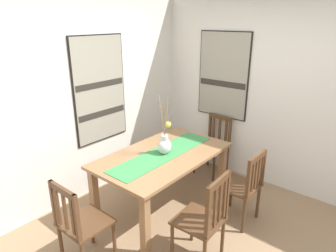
# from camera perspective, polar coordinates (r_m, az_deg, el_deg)

# --- Properties ---
(wall_back) EXTENTS (6.40, 0.12, 2.70)m
(wall_back) POSITION_cam_1_polar(r_m,az_deg,el_deg) (3.93, -16.85, 5.46)
(wall_back) COLOR silver
(wall_back) RESTS_ON ground_plane
(wall_side) EXTENTS (0.12, 6.40, 2.70)m
(wall_side) POSITION_cam_1_polar(r_m,az_deg,el_deg) (4.26, 20.50, 6.14)
(wall_side) COLOR silver
(wall_side) RESTS_ON ground_plane
(dining_table) EXTENTS (1.64, 0.96, 0.75)m
(dining_table) POSITION_cam_1_polar(r_m,az_deg,el_deg) (3.62, -0.93, -6.89)
(dining_table) COLOR #8E6642
(dining_table) RESTS_ON ground_plane
(table_runner) EXTENTS (1.51, 0.36, 0.01)m
(table_runner) POSITION_cam_1_polar(r_m,az_deg,el_deg) (3.57, -0.94, -5.25)
(table_runner) COLOR #388447
(table_runner) RESTS_ON dining_table
(centerpiece_vase) EXTENTS (0.27, 0.19, 0.72)m
(centerpiece_vase) POSITION_cam_1_polar(r_m,az_deg,el_deg) (3.52, -0.62, -3.37)
(centerpiece_vase) COLOR silver
(centerpiece_vase) RESTS_ON dining_table
(chair_0) EXTENTS (0.44, 0.44, 0.97)m
(chair_0) POSITION_cam_1_polar(r_m,az_deg,el_deg) (2.96, 6.94, -17.10)
(chair_0) COLOR #4C301C
(chair_0) RESTS_ON ground_plane
(chair_1) EXTENTS (0.45, 0.45, 0.89)m
(chair_1) POSITION_cam_1_polar(r_m,az_deg,el_deg) (4.61, 8.74, -3.37)
(chair_1) COLOR #4C301C
(chair_1) RESTS_ON ground_plane
(chair_2) EXTENTS (0.42, 0.42, 0.92)m
(chair_2) POSITION_cam_1_polar(r_m,az_deg,el_deg) (3.03, -16.37, -17.31)
(chair_2) COLOR #4C301C
(chair_2) RESTS_ON ground_plane
(chair_3) EXTENTS (0.43, 0.43, 0.90)m
(chair_3) POSITION_cam_1_polar(r_m,az_deg,el_deg) (3.57, 14.23, -10.85)
(chair_3) COLOR #4C301C
(chair_3) RESTS_ON ground_plane
(painting_on_back_wall) EXTENTS (0.81, 0.05, 1.39)m
(painting_on_back_wall) POSITION_cam_1_polar(r_m,az_deg,el_deg) (4.03, -12.90, 6.77)
(painting_on_back_wall) COLOR black
(painting_on_side_wall) EXTENTS (0.05, 0.81, 1.25)m
(painting_on_side_wall) POSITION_cam_1_polar(r_m,az_deg,el_deg) (4.51, 10.50, 9.47)
(painting_on_side_wall) COLOR black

